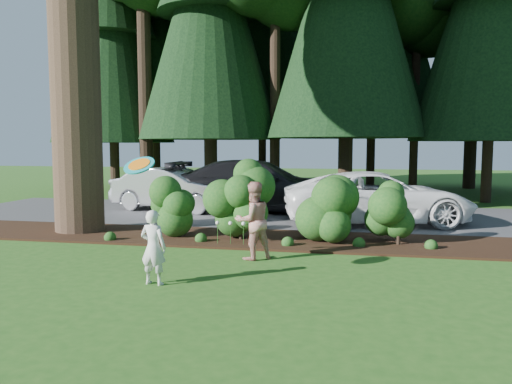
{
  "coord_description": "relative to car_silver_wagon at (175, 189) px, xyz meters",
  "views": [
    {
      "loc": [
        2.44,
        -8.32,
        2.27
      ],
      "look_at": [
        0.42,
        1.71,
        1.3
      ],
      "focal_mm": 35.0,
      "sensor_mm": 36.0,
      "label": 1
    }
  ],
  "objects": [
    {
      "name": "frisbee",
      "position": [
        2.72,
        -8.8,
        1.19
      ],
      "size": [
        0.52,
        0.44,
        0.31
      ],
      "color": "teal",
      "rests_on": "ground"
    },
    {
      "name": "adult",
      "position": [
        4.09,
        -6.56,
        0.01
      ],
      "size": [
        0.95,
        0.92,
        1.55
      ],
      "primitive_type": "imported",
      "rotation": [
        0.0,
        0.0,
        3.79
      ],
      "color": "#A72516",
      "rests_on": "ground"
    },
    {
      "name": "driveway",
      "position": [
        3.63,
        -0.3,
        -0.75
      ],
      "size": [
        22.0,
        6.0,
        0.03
      ],
      "primitive_type": "cube",
      "color": "#38383A",
      "rests_on": "ground"
    },
    {
      "name": "ground",
      "position": [
        3.63,
        -7.8,
        -0.76
      ],
      "size": [
        80.0,
        80.0,
        0.0
      ],
      "primitive_type": "plane",
      "color": "#215017",
      "rests_on": "ground"
    },
    {
      "name": "mulch_bed",
      "position": [
        3.63,
        -4.55,
        -0.74
      ],
      "size": [
        16.0,
        2.5,
        0.05
      ],
      "primitive_type": "cube",
      "color": "black",
      "rests_on": "ground"
    },
    {
      "name": "shrub_row",
      "position": [
        4.4,
        -4.66,
        0.05
      ],
      "size": [
        6.53,
        1.6,
        1.61
      ],
      "color": "#144215",
      "rests_on": "ground"
    },
    {
      "name": "lily_cluster",
      "position": [
        3.33,
        -5.4,
        -0.27
      ],
      "size": [
        0.69,
        0.09,
        0.57
      ],
      "color": "#144215",
      "rests_on": "ground"
    },
    {
      "name": "car_silver_wagon",
      "position": [
        0.0,
        0.0,
        0.0
      ],
      "size": [
        4.67,
        2.4,
        1.47
      ],
      "primitive_type": "imported",
      "rotation": [
        0.0,
        0.0,
        1.37
      ],
      "color": "#BCBCC1",
      "rests_on": "driveway"
    },
    {
      "name": "child",
      "position": [
        2.87,
        -8.65,
        -0.15
      ],
      "size": [
        0.48,
        0.35,
        1.23
      ],
      "primitive_type": "imported",
      "rotation": [
        0.0,
        0.0,
        3.01
      ],
      "color": "silver",
      "rests_on": "ground"
    },
    {
      "name": "car_dark_suv",
      "position": [
        2.85,
        0.36,
        0.13
      ],
      "size": [
        6.1,
        2.77,
        1.73
      ],
      "primitive_type": "imported",
      "rotation": [
        0.0,
        0.0,
        1.63
      ],
      "color": "black",
      "rests_on": "driveway"
    },
    {
      "name": "car_white_suv",
      "position": [
        6.69,
        -1.56,
        0.01
      ],
      "size": [
        5.7,
        3.42,
        1.48
      ],
      "primitive_type": "imported",
      "rotation": [
        0.0,
        0.0,
        1.76
      ],
      "color": "white",
      "rests_on": "driveway"
    }
  ]
}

